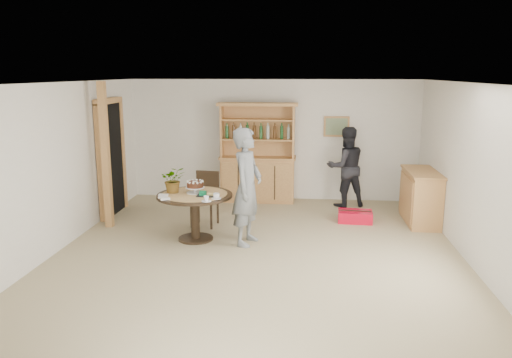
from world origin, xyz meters
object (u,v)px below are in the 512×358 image
object	(u,v)px
dining_chair	(206,195)
teen_boy	(247,187)
adult_person	(346,167)
sideboard	(421,197)
hutch	(258,168)
red_suitcase	(355,216)
dining_table	(195,203)

from	to	relation	value
dining_chair	teen_boy	xyz separation A→B (m)	(0.84, -0.93, 0.38)
adult_person	sideboard	bearing A→B (deg)	124.72
teen_boy	adult_person	world-z (taller)	teen_boy
sideboard	teen_boy	size ratio (longest dim) A/B	0.69
adult_person	hutch	bearing A→B (deg)	-24.45
red_suitcase	adult_person	bearing A→B (deg)	98.59
teen_boy	sideboard	bearing A→B (deg)	-50.10
dining_table	dining_chair	bearing A→B (deg)	89.23
hutch	dining_table	size ratio (longest dim) A/B	1.70
dining_chair	adult_person	world-z (taller)	adult_person
sideboard	teen_boy	distance (m)	3.30
dining_table	hutch	bearing A→B (deg)	73.59
sideboard	dining_table	distance (m)	4.02
sideboard	dining_chair	size ratio (longest dim) A/B	1.33
sideboard	red_suitcase	size ratio (longest dim) A/B	2.03
dining_chair	sideboard	bearing A→B (deg)	15.52
dining_chair	teen_boy	size ratio (longest dim) A/B	0.52
hutch	adult_person	size ratio (longest dim) A/B	1.28
hutch	red_suitcase	world-z (taller)	hutch
sideboard	teen_boy	xyz separation A→B (m)	(-2.95, -1.43, 0.44)
hutch	sideboard	size ratio (longest dim) A/B	1.62
hutch	sideboard	xyz separation A→B (m)	(3.04, -1.24, -0.22)
adult_person	red_suitcase	bearing A→B (deg)	78.84
hutch	dining_table	bearing A→B (deg)	-106.41
hutch	teen_boy	bearing A→B (deg)	-87.99
red_suitcase	dining_chair	bearing A→B (deg)	-168.14
dining_table	dining_chair	world-z (taller)	dining_chair
teen_boy	dining_chair	bearing A→B (deg)	56.14
hutch	sideboard	distance (m)	3.29
sideboard	dining_chair	world-z (taller)	dining_chair
adult_person	teen_boy	bearing A→B (deg)	38.39
hutch	dining_chair	xyz separation A→B (m)	(-0.75, -1.74, -0.15)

